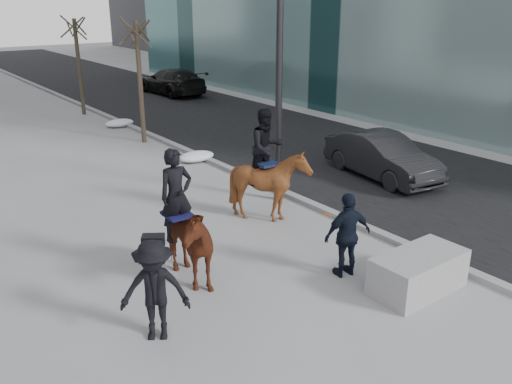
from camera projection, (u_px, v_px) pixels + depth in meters
ground at (291, 278)px, 10.89m from camera, size 120.00×120.00×0.00m
road at (265, 134)px, 22.36m from camera, size 8.00×90.00×0.01m
curb at (180, 148)px, 20.10m from camera, size 0.25×90.00×0.12m
planter at (418, 272)px, 10.32m from camera, size 1.91×0.97×0.76m
car_near at (382, 156)px, 16.76m from camera, size 2.02×4.34×1.38m
car_far at (172, 81)px, 31.25m from camera, size 2.26×5.20×1.49m
tree_near at (140, 77)px, 20.27m from camera, size 1.20×1.20×5.02m
tree_far at (79, 62)px, 25.29m from camera, size 1.20×1.20×4.90m
mounted_left at (181, 235)px, 10.47m from camera, size 1.03×2.11×2.68m
mounted_right at (269, 177)px, 13.43m from camera, size 1.63×1.80×2.81m
feeder at (348, 235)px, 10.75m from camera, size 1.10×0.96×1.75m
camera_crew at (155, 290)px, 8.71m from camera, size 1.31×1.17×1.75m
lamppost at (280, 11)px, 13.43m from camera, size 0.25×0.80×9.09m
snow_piles at (155, 138)px, 20.98m from camera, size 1.30×7.37×0.33m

